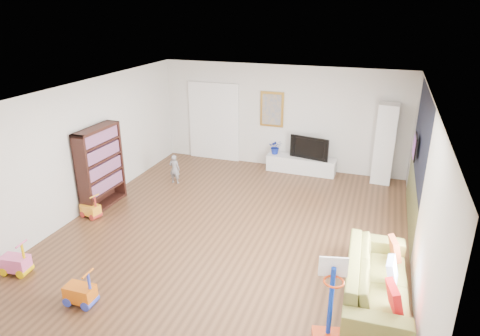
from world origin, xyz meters
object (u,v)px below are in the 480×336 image
(sofa, at_px, (377,280))
(media_console, at_px, (301,165))
(basketball_hoop, at_px, (332,307))
(bookshelf, at_px, (101,168))

(sofa, bearing_deg, media_console, 21.51)
(basketball_hoop, bearing_deg, bookshelf, 140.56)
(media_console, xyz_separation_m, bookshelf, (-3.67, -3.34, 0.68))
(bookshelf, height_order, sofa, bookshelf)
(bookshelf, bearing_deg, sofa, -12.69)
(bookshelf, distance_m, basketball_hoop, 5.82)
(media_console, distance_m, bookshelf, 5.01)
(sofa, distance_m, basketball_hoop, 1.32)
(media_console, bearing_deg, basketball_hoop, -73.98)
(media_console, relative_size, bookshelf, 1.01)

